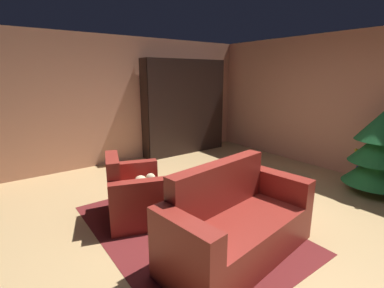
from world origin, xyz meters
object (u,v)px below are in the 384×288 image
(bookshelf_unit, at_px, (189,108))
(bottle_on_table, at_px, (205,178))
(book_stack_on_table, at_px, (188,185))
(decorated_tree, at_px, (378,151))
(couch_red, at_px, (236,225))
(coffee_table, at_px, (190,192))
(armchair_red, at_px, (134,196))

(bookshelf_unit, relative_size, bottle_on_table, 7.08)
(book_stack_on_table, distance_m, decorated_tree, 3.15)
(book_stack_on_table, xyz_separation_m, decorated_tree, (1.00, 2.98, 0.18))
(bookshelf_unit, height_order, couch_red, bookshelf_unit)
(coffee_table, distance_m, decorated_tree, 3.11)
(coffee_table, xyz_separation_m, decorated_tree, (1.00, 2.94, 0.28))
(coffee_table, distance_m, book_stack_on_table, 0.11)
(book_stack_on_table, bearing_deg, decorated_tree, 71.41)
(couch_red, height_order, decorated_tree, decorated_tree)
(bookshelf_unit, xyz_separation_m, book_stack_on_table, (2.80, -2.03, -0.57))
(bookshelf_unit, distance_m, coffee_table, 3.50)
(armchair_red, distance_m, coffee_table, 0.77)
(book_stack_on_table, bearing_deg, bookshelf_unit, 144.02)
(coffee_table, distance_m, bottle_on_table, 0.26)
(couch_red, xyz_separation_m, book_stack_on_table, (-0.82, -0.04, 0.19))
(armchair_red, xyz_separation_m, couch_red, (1.37, 0.53, 0.02))
(decorated_tree, bearing_deg, coffee_table, -108.76)
(couch_red, height_order, bottle_on_table, couch_red)
(couch_red, height_order, coffee_table, couch_red)
(bookshelf_unit, bearing_deg, coffee_table, -35.41)
(armchair_red, distance_m, bottle_on_table, 0.98)
(armchair_red, relative_size, couch_red, 0.60)
(armchair_red, bearing_deg, decorated_tree, 66.03)
(decorated_tree, bearing_deg, armchair_red, -113.97)
(couch_red, distance_m, coffee_table, 0.82)
(armchair_red, xyz_separation_m, coffee_table, (0.55, 0.53, 0.10))
(coffee_table, relative_size, bottle_on_table, 2.25)
(couch_red, bearing_deg, bookshelf_unit, 151.18)
(couch_red, bearing_deg, bottle_on_table, 166.30)
(armchair_red, relative_size, coffee_table, 1.56)
(coffee_table, height_order, book_stack_on_table, book_stack_on_table)
(bookshelf_unit, relative_size, couch_red, 1.20)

